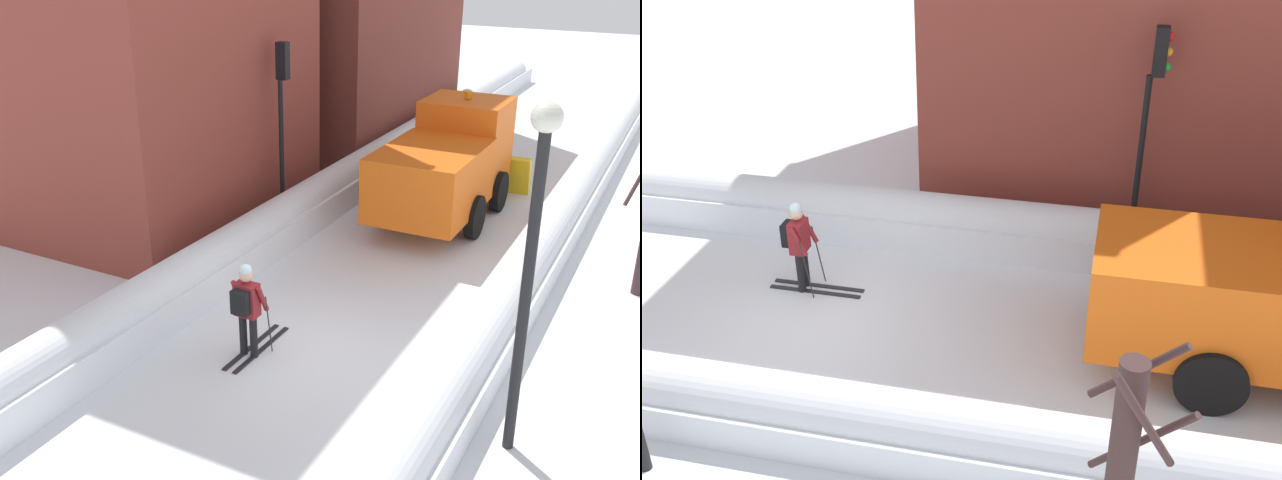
# 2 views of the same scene
# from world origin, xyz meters

# --- Properties ---
(skier) EXTENTS (0.62, 1.80, 1.81)m
(skier) POSITION_xyz_m (-0.77, -0.72, 1.00)
(skier) COLOR black
(skier) RESTS_ON ground
(traffic_light_pole) EXTENTS (0.28, 0.42, 4.61)m
(traffic_light_pole) POSITION_xyz_m (-3.61, 5.40, 3.22)
(traffic_light_pole) COLOR black
(traffic_light_pole) RESTS_ON ground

